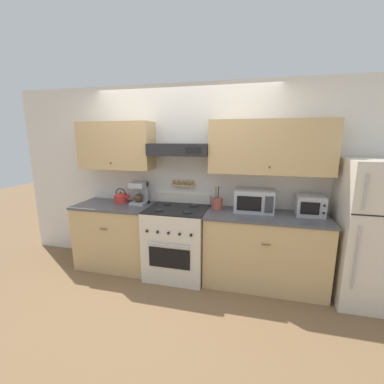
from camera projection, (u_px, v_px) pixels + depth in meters
ground_plane at (171, 284)px, 3.29m from camera, size 16.00×16.00×0.00m
wall_back at (189, 168)px, 3.53m from camera, size 5.20×0.46×2.55m
counter_left at (117, 235)px, 3.72m from camera, size 1.08×0.64×0.92m
counter_right at (264, 250)px, 3.23m from camera, size 1.48×0.64×0.92m
stove_range at (177, 241)px, 3.46m from camera, size 0.78×0.70×1.05m
refrigerator at (376, 233)px, 2.83m from camera, size 0.78×0.72×1.62m
tea_kettle at (121, 197)px, 3.71m from camera, size 0.25×0.19×0.21m
coffee_maker at (140, 193)px, 3.65m from camera, size 0.21×0.25×0.31m
microwave at (254, 200)px, 3.27m from camera, size 0.49×0.36×0.28m
utensil_crock at (218, 203)px, 3.37m from camera, size 0.13×0.13×0.30m
toaster_oven at (310, 205)px, 3.10m from camera, size 0.32×0.30×0.24m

